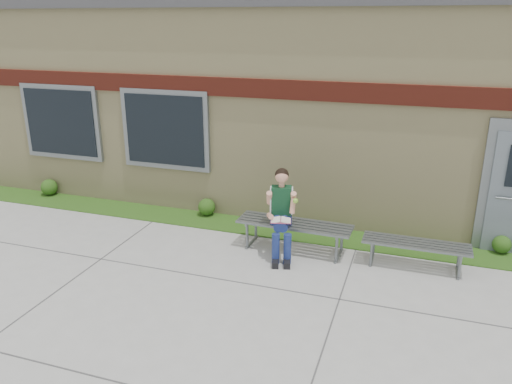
% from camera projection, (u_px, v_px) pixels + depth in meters
% --- Properties ---
extents(ground, '(80.00, 80.00, 0.00)m').
position_uv_depth(ground, '(262.00, 305.00, 6.99)').
color(ground, '#9E9E99').
rests_on(ground, ground).
extents(grass_strip, '(16.00, 0.80, 0.02)m').
position_uv_depth(grass_strip, '(305.00, 233.00, 9.32)').
color(grass_strip, '#274612').
rests_on(grass_strip, ground).
extents(school_building, '(16.20, 6.22, 4.20)m').
position_uv_depth(school_building, '(341.00, 96.00, 11.67)').
color(school_building, beige).
rests_on(school_building, ground).
extents(bench_left, '(1.98, 0.62, 0.51)m').
position_uv_depth(bench_left, '(294.00, 229.00, 8.54)').
color(bench_left, slate).
rests_on(bench_left, ground).
extents(bench_right, '(1.67, 0.48, 0.43)m').
position_uv_depth(bench_right, '(416.00, 248.00, 7.97)').
color(bench_right, slate).
rests_on(bench_right, ground).
extents(girl, '(0.60, 0.91, 1.48)m').
position_uv_depth(girl, '(281.00, 211.00, 8.28)').
color(girl, navy).
rests_on(girl, ground).
extents(shrub_west, '(0.36, 0.36, 0.36)m').
position_uv_depth(shrub_west, '(49.00, 187.00, 11.27)').
color(shrub_west, '#274612').
rests_on(shrub_west, grass_strip).
extents(shrub_mid, '(0.35, 0.35, 0.35)m').
position_uv_depth(shrub_mid, '(207.00, 207.00, 10.11)').
color(shrub_mid, '#274612').
rests_on(shrub_mid, grass_strip).
extents(shrub_east, '(0.31, 0.31, 0.31)m').
position_uv_depth(shrub_east, '(502.00, 244.00, 8.48)').
color(shrub_east, '#274612').
rests_on(shrub_east, grass_strip).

